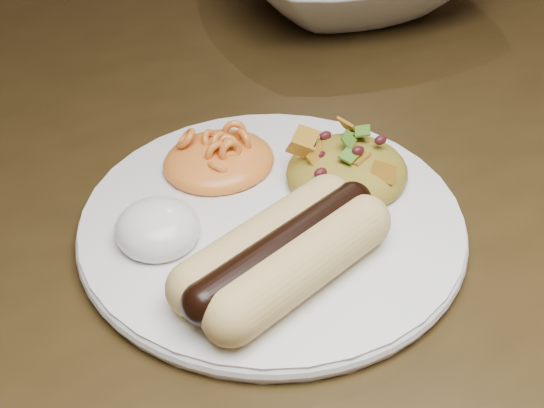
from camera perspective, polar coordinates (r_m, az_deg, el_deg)
table at (r=0.64m, az=-7.88°, el=-1.45°), size 1.60×0.90×0.75m
plate at (r=0.48m, az=0.00°, el=-1.51°), size 0.29×0.29×0.01m
hotdog at (r=0.43m, az=0.88°, el=-3.64°), size 0.12×0.09×0.03m
mac_and_cheese at (r=0.51m, az=-4.07°, el=4.21°), size 0.10×0.09×0.03m
sour_cream at (r=0.45m, az=-8.70°, el=-1.13°), size 0.06×0.06×0.03m
taco_salad at (r=0.50m, az=5.73°, el=3.15°), size 0.08×0.08×0.04m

